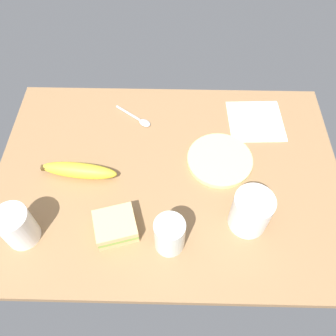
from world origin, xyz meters
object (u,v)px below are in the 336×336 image
Objects in this scene: glass_of_milk at (170,236)px; banana at (79,170)px; paper_napkin at (255,121)px; plate_of_food at (220,160)px; spoon at (138,119)px; coffee_mug_black at (17,226)px; coffee_mug_milky at (251,211)px; sandwich_main at (116,226)px.

banana is (-23.53, 18.35, -2.35)cm from glass_of_milk.
plate_of_food is at bearing -128.06° from paper_napkin.
banana is 23.91cm from spoon.
coffee_mug_black reaches higher than spoon.
banana is 1.28× the size of paper_napkin.
spoon is at bearing -179.72° from paper_napkin.
plate_of_food is at bearing 106.82° from coffee_mug_milky.
banana is (-11.03, 15.34, -0.14)cm from sandwich_main.
plate_of_food is 27.16cm from glass_of_milk.
plate_of_food is 26.95cm from spoon.
banana reaches higher than plate_of_food.
coffee_mug_black is at bearing -154.47° from plate_of_food.
coffee_mug_black is at bearing -175.14° from sandwich_main.
plate_of_food is 52.08cm from coffee_mug_black.
glass_of_milk is 39.34cm from spoon.
spoon is (-22.82, 14.33, -0.22)cm from plate_of_food.
paper_napkin is at bearing 51.94° from plate_of_food.
coffee_mug_milky is 0.58× the size of banana.
banana is at bearing -157.63° from paper_napkin.
sandwich_main is (-30.83, -2.85, -3.17)cm from coffee_mug_milky.
plate_of_food is 1.81× the size of glass_of_milk.
spoon is (-9.84, 37.88, -4.03)cm from glass_of_milk.
plate_of_food is 0.87× the size of banana.
coffee_mug_milky is 1.02× the size of sandwich_main.
paper_napkin is (24.33, 38.05, -4.26)cm from glass_of_milk.
paper_napkin is (34.17, 0.17, -0.23)cm from spoon.
paper_napkin is (36.83, 35.04, -2.05)cm from sandwich_main.
banana is at bearing -125.02° from spoon.
sandwich_main is 18.90cm from banana.
sandwich_main is 0.72× the size of paper_napkin.
sandwich_main is 1.01× the size of spoon.
coffee_mug_milky is (5.35, -17.70, 4.77)cm from plate_of_food.
sandwich_main is 13.05cm from glass_of_milk.
sandwich_main reaches higher than plate_of_food.
coffee_mug_milky is (52.16, 4.66, 0.21)cm from coffee_mug_black.
plate_of_food is at bearing 8.11° from banana.
coffee_mug_milky is at bearing -100.56° from paper_napkin.
coffee_mug_black is (-46.81, -22.36, 4.56)cm from plate_of_food.
sandwich_main is 0.56× the size of banana.
spoon is 0.72× the size of paper_napkin.
sandwich_main reaches higher than spoon.
glass_of_milk is 0.86× the size of spoon.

